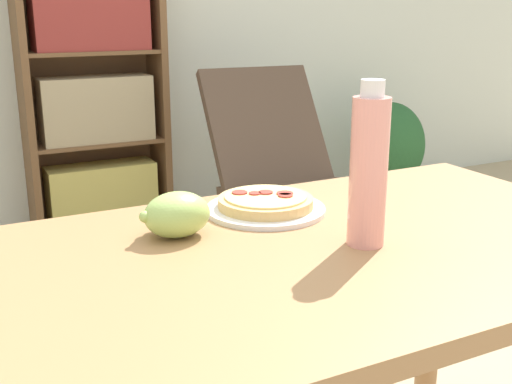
# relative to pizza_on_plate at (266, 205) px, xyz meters

# --- Properties ---
(dining_table) EXTENTS (1.35, 0.72, 0.78)m
(dining_table) POSITION_rel_pizza_on_plate_xyz_m (-0.06, -0.20, -0.13)
(dining_table) COLOR #A37549
(dining_table) RESTS_ON ground_plane
(pizza_on_plate) EXTENTS (0.24, 0.24, 0.04)m
(pizza_on_plate) POSITION_rel_pizza_on_plate_xyz_m (0.00, 0.00, 0.00)
(pizza_on_plate) COLOR white
(pizza_on_plate) RESTS_ON dining_table
(grape_bunch) EXTENTS (0.13, 0.10, 0.08)m
(grape_bunch) POSITION_rel_pizza_on_plate_xyz_m (-0.21, -0.05, 0.03)
(grape_bunch) COLOR #A8CC66
(grape_bunch) RESTS_ON dining_table
(drink_bottle) EXTENTS (0.06, 0.06, 0.28)m
(drink_bottle) POSITION_rel_pizza_on_plate_xyz_m (0.07, -0.24, 0.12)
(drink_bottle) COLOR pink
(drink_bottle) RESTS_ON dining_table
(lounge_chair_far) EXTENTS (0.62, 0.80, 0.88)m
(lounge_chair_far) POSITION_rel_pizza_on_plate_xyz_m (0.87, 1.49, -0.50)
(lounge_chair_far) COLOR black
(lounge_chair_far) RESTS_ON ground_plane
(bookshelf) EXTENTS (0.72, 0.28, 1.43)m
(bookshelf) POSITION_rel_pizza_on_plate_xyz_m (0.19, 2.25, -0.11)
(bookshelf) COLOR brown
(bookshelf) RESTS_ON ground_plane
(potted_plant_floor) EXTENTS (0.47, 0.40, 0.62)m
(potted_plant_floor) POSITION_rel_pizza_on_plate_xyz_m (1.87, 1.95, -0.46)
(potted_plant_floor) COLOR #70665B
(potted_plant_floor) RESTS_ON ground_plane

